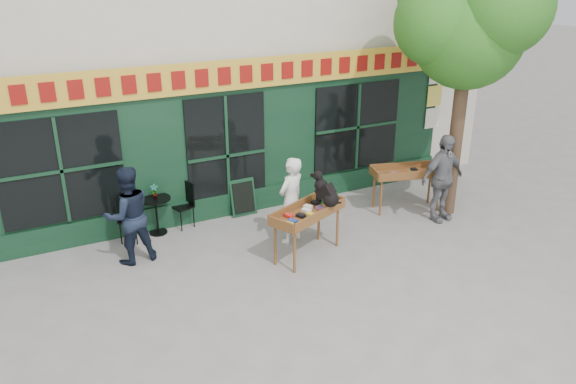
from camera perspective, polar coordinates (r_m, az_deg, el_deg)
name	(u,v)px	position (r m, az deg, el deg)	size (l,w,h in m)	color
ground	(276,262)	(10.28, -1.20, -7.14)	(80.00, 80.00, 0.00)	slate
street_tree	(470,15)	(11.80, 17.98, 16.70)	(3.05, 2.90, 5.60)	#382619
book_cart_center	(308,215)	(10.16, 2.01, -2.32)	(1.62, 1.17, 0.99)	brown
dog	(326,188)	(10.09, 3.92, 0.37)	(0.34, 0.60, 0.60)	black
woman	(291,200)	(10.67, 0.32, -0.86)	(0.62, 0.41, 1.71)	silver
book_cart_right	(407,174)	(12.36, 12.02, 1.80)	(1.61, 1.01, 0.99)	brown
man_right	(442,178)	(11.99, 15.39, 1.36)	(1.09, 0.45, 1.86)	slate
bistro_table	(156,208)	(11.40, -13.26, -1.62)	(0.60, 0.60, 0.76)	black
bistro_chair_left	(124,215)	(11.23, -16.28, -2.23)	(0.49, 0.49, 0.95)	black
bistro_chair_right	(186,201)	(11.60, -10.33, -0.86)	(0.45, 0.45, 0.95)	black
potted_plant	(154,191)	(11.26, -13.42, 0.08)	(0.15, 0.10, 0.29)	gray
man_left	(128,215)	(10.32, -15.91, -2.30)	(0.88, 0.69, 1.81)	black
chalkboard	(243,197)	(12.01, -4.55, -0.56)	(0.56, 0.21, 0.79)	black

